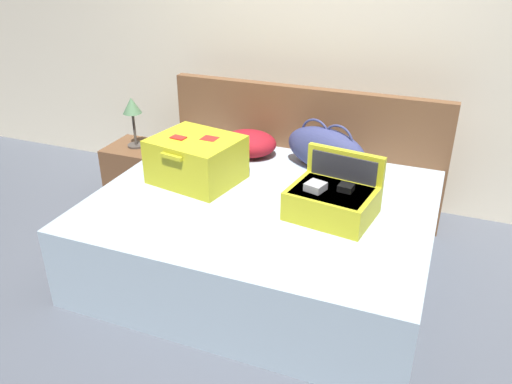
# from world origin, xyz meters

# --- Properties ---
(ground_plane) EXTENTS (12.00, 12.00, 0.00)m
(ground_plane) POSITION_xyz_m (0.00, 0.00, 0.00)
(ground_plane) COLOR #4C515B
(back_wall) EXTENTS (8.00, 0.10, 2.60)m
(back_wall) POSITION_xyz_m (0.00, 1.65, 1.30)
(back_wall) COLOR beige
(back_wall) RESTS_ON ground
(bed) EXTENTS (2.01, 1.63, 0.51)m
(bed) POSITION_xyz_m (0.00, 0.40, 0.26)
(bed) COLOR #99ADBC
(bed) RESTS_ON ground
(headboard) EXTENTS (2.05, 0.08, 0.98)m
(headboard) POSITION_xyz_m (0.00, 1.25, 0.49)
(headboard) COLOR brown
(headboard) RESTS_ON ground
(hard_case_large) EXTENTS (0.59, 0.53, 0.30)m
(hard_case_large) POSITION_xyz_m (-0.49, 0.48, 0.66)
(hard_case_large) COLOR gold
(hard_case_large) RESTS_ON bed
(hard_case_medium) EXTENTS (0.51, 0.44, 0.34)m
(hard_case_medium) POSITION_xyz_m (0.44, 0.35, 0.62)
(hard_case_medium) COLOR gold
(hard_case_medium) RESTS_ON bed
(duffel_bag) EXTENTS (0.64, 0.40, 0.34)m
(duffel_bag) POSITION_xyz_m (0.24, 0.93, 0.66)
(duffel_bag) COLOR navy
(duffel_bag) RESTS_ON bed
(pillow_near_headboard) EXTENTS (0.45, 0.39, 0.19)m
(pillow_near_headboard) POSITION_xyz_m (-0.34, 0.98, 0.60)
(pillow_near_headboard) COLOR maroon
(pillow_near_headboard) RESTS_ON bed
(nightstand) EXTENTS (0.44, 0.40, 0.45)m
(nightstand) POSITION_xyz_m (-1.28, 0.96, 0.22)
(nightstand) COLOR brown
(nightstand) RESTS_ON ground
(table_lamp) EXTENTS (0.14, 0.14, 0.39)m
(table_lamp) POSITION_xyz_m (-1.28, 0.96, 0.74)
(table_lamp) COLOR #3F3833
(table_lamp) RESTS_ON nightstand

